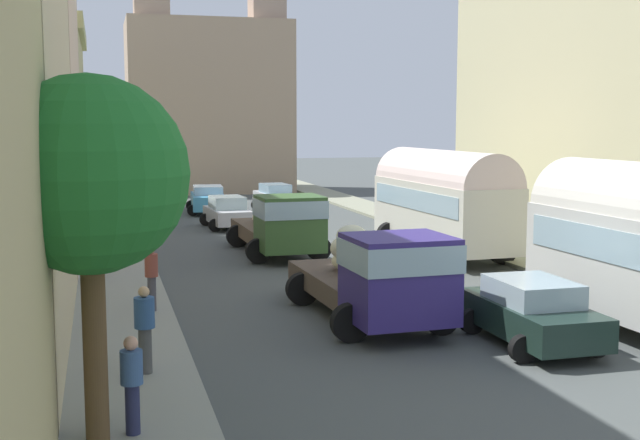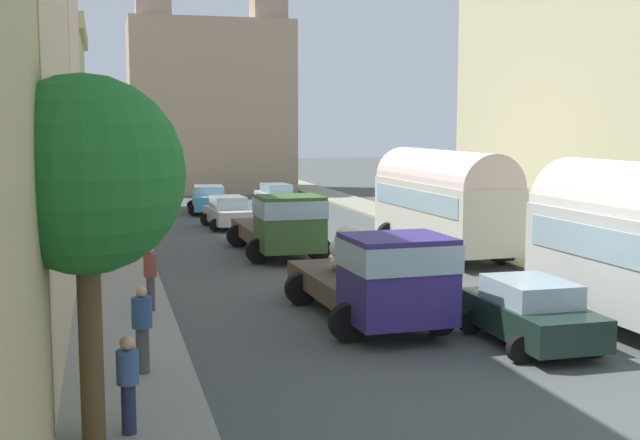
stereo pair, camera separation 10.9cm
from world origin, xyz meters
TOP-DOWN VIEW (x-y plane):
  - ground_plane at (0.00, 27.00)m, footprint 154.00×154.00m
  - sidewalk_left at (-7.25, 27.00)m, footprint 2.50×70.00m
  - sidewalk_right at (7.25, 27.00)m, footprint 2.50×70.00m
  - building_left_2 at (-10.53, 25.87)m, footprint 4.07×12.89m
  - building_left_3 at (-10.91, 38.99)m, footprint 5.30×12.65m
  - building_right_2 at (11.27, 22.06)m, footprint 6.10×13.75m
  - distant_church at (-0.00, 52.54)m, footprint 11.44×6.89m
  - parked_bus_1 at (4.74, 21.74)m, footprint 3.49×8.12m
  - cargo_truck_0 at (-1.20, 12.06)m, footprint 3.32×6.78m
  - cargo_truck_1 at (-1.27, 22.84)m, footprint 3.22×6.81m
  - car_0 at (-1.93, 31.76)m, footprint 2.40×3.83m
  - car_1 at (-1.99, 38.46)m, footprint 2.56×4.35m
  - car_2 at (1.59, 9.55)m, footprint 2.37×3.97m
  - car_3 at (1.76, 38.15)m, footprint 2.33×4.07m
  - pedestrian_0 at (-7.24, 26.47)m, footprint 0.48×0.48m
  - pedestrian_1 at (-7.00, 9.24)m, footprint 0.51×0.51m
  - pedestrian_2 at (-7.36, 6.08)m, footprint 0.47×0.47m
  - pedestrian_3 at (-6.53, 14.59)m, footprint 0.44×0.44m
  - roadside_tree_0 at (-7.90, 5.88)m, footprint 2.98×2.98m

SIDE VIEW (x-z plane):
  - ground_plane at x=0.00m, z-range 0.00..0.00m
  - sidewalk_left at x=-7.25m, z-range 0.00..0.14m
  - sidewalk_right at x=7.25m, z-range 0.00..0.14m
  - car_0 at x=-1.93m, z-range 0.00..1.52m
  - car_2 at x=1.59m, z-range 0.01..1.51m
  - car_1 at x=-1.99m, z-range 0.02..1.53m
  - car_3 at x=1.76m, z-range 0.01..1.58m
  - pedestrian_2 at x=-7.36m, z-range 0.12..1.84m
  - pedestrian_0 at x=-7.24m, z-range 0.13..1.96m
  - pedestrian_1 at x=-7.00m, z-range 0.13..2.00m
  - pedestrian_3 at x=-6.53m, z-range 0.14..1.99m
  - cargo_truck_1 at x=-1.27m, z-range 0.05..2.47m
  - cargo_truck_0 at x=-1.20m, z-range 0.08..2.52m
  - parked_bus_1 at x=4.74m, z-range 0.20..4.19m
  - roadside_tree_0 at x=-7.90m, z-range 1.34..7.10m
  - building_left_3 at x=-10.91m, z-range 0.04..10.07m
  - building_right_2 at x=11.27m, z-range 0.03..12.81m
  - building_left_2 at x=-10.53m, z-range 0.00..13.10m
  - distant_church at x=0.00m, z-range -2.68..16.14m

